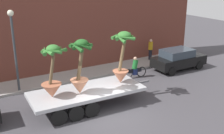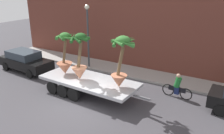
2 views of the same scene
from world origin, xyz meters
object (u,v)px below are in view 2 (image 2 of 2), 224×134
(potted_palm_rear, at_px, (65,57))
(cyclist, at_px, (177,87))
(street_lamp, at_px, (88,28))
(potted_palm_front, at_px, (121,63))
(potted_palm_middle, at_px, (80,60))
(trailing_car, at_px, (25,61))
(flatbed_trailer, at_px, (86,82))

(potted_palm_rear, bearing_deg, cyclist, 19.51)
(street_lamp, bearing_deg, potted_palm_front, -37.45)
(potted_palm_middle, height_order, potted_palm_front, potted_palm_front)
(street_lamp, bearing_deg, trailing_car, -142.34)
(flatbed_trailer, xyz_separation_m, street_lamp, (-2.53, 3.79, 2.46))
(flatbed_trailer, distance_m, potted_palm_front, 2.96)
(potted_palm_rear, height_order, potted_palm_front, potted_palm_front)
(trailing_car, bearing_deg, cyclist, 7.73)
(flatbed_trailer, xyz_separation_m, trailing_car, (-6.41, 0.80, 0.05))
(potted_palm_rear, xyz_separation_m, potted_palm_front, (4.03, -0.04, 0.33))
(potted_palm_rear, distance_m, street_lamp, 4.06)
(potted_palm_rear, xyz_separation_m, cyclist, (6.58, 2.33, -1.43))
(potted_palm_rear, relative_size, potted_palm_front, 0.91)
(potted_palm_front, distance_m, cyclist, 3.90)
(flatbed_trailer, relative_size, potted_palm_rear, 2.65)
(cyclist, bearing_deg, potted_palm_front, -137.05)
(street_lamp, bearing_deg, potted_palm_rear, -75.81)
(flatbed_trailer, xyz_separation_m, potted_palm_middle, (-0.19, -0.24, 1.42))
(potted_palm_middle, height_order, street_lamp, street_lamp)
(cyclist, bearing_deg, potted_palm_middle, -153.53)
(trailing_car, bearing_deg, potted_palm_front, -5.31)
(potted_palm_middle, distance_m, potted_palm_front, 2.66)
(potted_palm_front, xyz_separation_m, trailing_car, (-8.86, 0.82, -1.60))
(trailing_car, xyz_separation_m, street_lamp, (3.88, 2.99, 2.40))
(potted_palm_middle, xyz_separation_m, potted_palm_front, (2.64, 0.21, 0.24))
(flatbed_trailer, distance_m, potted_palm_rear, 2.06)
(potted_palm_middle, height_order, trailing_car, potted_palm_middle)
(cyclist, xyz_separation_m, street_lamp, (-7.53, 1.44, 2.56))
(potted_palm_rear, xyz_separation_m, street_lamp, (-0.95, 3.78, 1.13))
(potted_palm_middle, xyz_separation_m, cyclist, (5.19, 2.58, -1.53))
(cyclist, bearing_deg, flatbed_trailer, -154.87)
(flatbed_trailer, bearing_deg, cyclist, 25.13)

